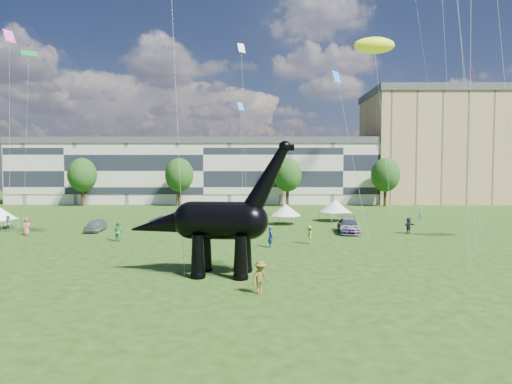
{
  "coord_description": "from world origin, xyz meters",
  "views": [
    {
      "loc": [
        2.81,
        -25.81,
        6.77
      ],
      "look_at": [
        2.54,
        8.0,
        5.0
      ],
      "focal_mm": 30.0,
      "sensor_mm": 36.0,
      "label": 1
    }
  ],
  "objects": [
    {
      "name": "ground",
      "position": [
        0.0,
        0.0,
        0.0
      ],
      "size": [
        220.0,
        220.0,
        0.0
      ],
      "primitive_type": "plane",
      "color": "#16330C",
      "rests_on": "ground"
    },
    {
      "name": "tree_mid_left",
      "position": [
        -12.0,
        53.0,
        6.29
      ],
      "size": [
        5.2,
        5.2,
        9.44
      ],
      "color": "#382314",
      "rests_on": "ground"
    },
    {
      "name": "dinosaur_sculpture",
      "position": [
        -0.06,
        1.44,
        3.36
      ],
      "size": [
        10.94,
        3.29,
        8.91
      ],
      "rotation": [
        0.0,
        0.0,
        -0.11
      ],
      "color": "black",
      "rests_on": "ground"
    },
    {
      "name": "car_silver",
      "position": [
        -15.15,
        20.57,
        0.69
      ],
      "size": [
        1.85,
        4.13,
        1.38
      ],
      "primitive_type": "imported",
      "rotation": [
        0.0,
        0.0,
        0.06
      ],
      "color": "#B7B7BC",
      "rests_on": "ground"
    },
    {
      "name": "tree_far_right",
      "position": [
        26.0,
        53.0,
        6.29
      ],
      "size": [
        5.2,
        5.2,
        9.44
      ],
      "color": "#382314",
      "rests_on": "ground"
    },
    {
      "name": "terrace_row",
      "position": [
        -8.0,
        62.0,
        6.0
      ],
      "size": [
        78.0,
        11.0,
        12.0
      ],
      "primitive_type": "cube",
      "color": "beige",
      "rests_on": "ground"
    },
    {
      "name": "car_white",
      "position": [
        -1.56,
        22.02,
        0.83
      ],
      "size": [
        6.29,
        3.62,
        1.65
      ],
      "primitive_type": "imported",
      "rotation": [
        0.0,
        0.0,
        1.42
      ],
      "color": "white",
      "rests_on": "ground"
    },
    {
      "name": "tree_mid_right",
      "position": [
        8.0,
        53.0,
        6.29
      ],
      "size": [
        5.2,
        5.2,
        9.44
      ],
      "color": "#382314",
      "rests_on": "ground"
    },
    {
      "name": "apartment_block",
      "position": [
        40.0,
        65.0,
        11.0
      ],
      "size": [
        28.0,
        18.0,
        22.0
      ],
      "primitive_type": "cube",
      "color": "tan",
      "rests_on": "ground"
    },
    {
      "name": "car_dark",
      "position": [
        12.36,
        19.62,
        0.77
      ],
      "size": [
        2.68,
        5.49,
        1.54
      ],
      "primitive_type": "imported",
      "rotation": [
        0.0,
        0.0,
        -0.1
      ],
      "color": "#595960",
      "rests_on": "ground"
    },
    {
      "name": "gazebo_far",
      "position": [
        12.73,
        30.16,
        1.99
      ],
      "size": [
        5.37,
        5.37,
        2.84
      ],
      "rotation": [
        0.0,
        0.0,
        0.42
      ],
      "color": "silver",
      "rests_on": "ground"
    },
    {
      "name": "gazebo_near",
      "position": [
        6.09,
        26.82,
        1.78
      ],
      "size": [
        4.64,
        4.64,
        2.54
      ],
      "rotation": [
        0.0,
        0.0,
        -0.34
      ],
      "color": "silver",
      "rests_on": "ground"
    },
    {
      "name": "visitors",
      "position": [
        -1.22,
        14.63,
        0.89
      ],
      "size": [
        49.82,
        35.62,
        1.86
      ],
      "color": "teal",
      "rests_on": "ground"
    },
    {
      "name": "car_grey",
      "position": [
        -7.74,
        23.52,
        0.7
      ],
      "size": [
        4.46,
        3.13,
        1.4
      ],
      "primitive_type": "imported",
      "rotation": [
        0.0,
        0.0,
        2.01
      ],
      "color": "slate",
      "rests_on": "ground"
    },
    {
      "name": "tree_far_left",
      "position": [
        -30.0,
        53.0,
        6.29
      ],
      "size": [
        5.2,
        5.2,
        9.44
      ],
      "color": "#382314",
      "rests_on": "ground"
    }
  ]
}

